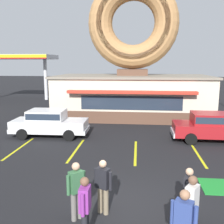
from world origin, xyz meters
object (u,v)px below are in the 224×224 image
(car_white, at_px, (49,122))
(pedestrian_hooded_kid, at_px, (103,184))
(pedestrian_leather_jacket_man, at_px, (76,188))
(pedestrian_beanie_man, at_px, (192,205))
(car_red, at_px, (213,126))
(pedestrian_crossing_woman, at_px, (183,222))
(pedestrian_clipboard_woman, at_px, (188,193))
(trash_bin, at_px, (43,115))
(pedestrian_blue_sweater_man, at_px, (85,206))

(car_white, distance_m, pedestrian_hooded_kid, 8.99)
(pedestrian_leather_jacket_man, height_order, pedestrian_beanie_man, pedestrian_beanie_man)
(pedestrian_leather_jacket_man, relative_size, pedestrian_beanie_man, 1.00)
(car_red, height_order, pedestrian_crossing_woman, pedestrian_crossing_woman)
(car_red, height_order, pedestrian_beanie_man, pedestrian_beanie_man)
(car_white, bearing_deg, pedestrian_leather_jacket_man, -66.17)
(car_red, height_order, pedestrian_hooded_kid, pedestrian_hooded_kid)
(car_red, distance_m, pedestrian_hooded_kid, 9.37)
(pedestrian_clipboard_woman, xyz_separation_m, pedestrian_crossing_woman, (-0.38, -1.49, 0.07))
(pedestrian_leather_jacket_man, height_order, trash_bin, pedestrian_leather_jacket_man)
(trash_bin, bearing_deg, car_red, -18.25)
(pedestrian_hooded_kid, distance_m, pedestrian_clipboard_woman, 2.38)
(pedestrian_hooded_kid, bearing_deg, pedestrian_crossing_woman, -40.43)
(pedestrian_hooded_kid, bearing_deg, pedestrian_beanie_man, -22.14)
(car_white, distance_m, pedestrian_beanie_man, 11.03)
(car_white, distance_m, pedestrian_blue_sweater_man, 9.98)
(pedestrian_clipboard_woman, bearing_deg, car_white, 129.69)
(pedestrian_hooded_kid, height_order, pedestrian_beanie_man, pedestrian_beanie_man)
(car_white, distance_m, trash_bin, 4.07)
(car_red, height_order, trash_bin, car_red)
(pedestrian_beanie_man, bearing_deg, trash_bin, 123.92)
(car_white, xyz_separation_m, pedestrian_hooded_kid, (4.33, -7.87, 0.03))
(pedestrian_clipboard_woman, bearing_deg, pedestrian_leather_jacket_man, -176.81)
(pedestrian_leather_jacket_man, distance_m, pedestrian_crossing_woman, 2.99)
(car_red, bearing_deg, pedestrian_crossing_woman, -108.38)
(pedestrian_blue_sweater_man, xyz_separation_m, pedestrian_crossing_woman, (2.26, -0.46, 0.02))
(car_red, bearing_deg, pedestrian_blue_sweater_man, -120.88)
(pedestrian_blue_sweater_man, distance_m, pedestrian_beanie_man, 2.59)
(pedestrian_hooded_kid, xyz_separation_m, pedestrian_beanie_man, (2.31, -0.94, 0.03))
(pedestrian_beanie_man, height_order, trash_bin, pedestrian_beanie_man)
(car_red, bearing_deg, trash_bin, 161.75)
(pedestrian_blue_sweater_man, bearing_deg, pedestrian_crossing_woman, -11.41)
(pedestrian_clipboard_woman, distance_m, pedestrian_crossing_woman, 1.54)
(pedestrian_blue_sweater_man, distance_m, pedestrian_hooded_kid, 1.27)
(trash_bin, bearing_deg, car_white, -64.46)
(car_white, bearing_deg, pedestrian_beanie_man, -53.01)
(car_white, relative_size, pedestrian_hooded_kid, 2.81)
(pedestrian_crossing_woman, bearing_deg, pedestrian_beanie_man, 67.19)
(pedestrian_beanie_man, xyz_separation_m, pedestrian_crossing_woman, (-0.32, -0.76, 0.01))
(car_white, xyz_separation_m, pedestrian_crossing_woman, (6.32, -9.57, 0.07))
(pedestrian_blue_sweater_man, xyz_separation_m, pedestrian_clipboard_woman, (2.64, 1.04, -0.06))
(pedestrian_blue_sweater_man, bearing_deg, pedestrian_beanie_man, 6.64)
(pedestrian_leather_jacket_man, xyz_separation_m, pedestrian_clipboard_woman, (3.06, 0.17, -0.06))
(pedestrian_blue_sweater_man, distance_m, pedestrian_clipboard_woman, 2.84)
(trash_bin, bearing_deg, pedestrian_beanie_man, -56.08)
(pedestrian_clipboard_woman, distance_m, pedestrian_beanie_man, 0.74)
(pedestrian_hooded_kid, xyz_separation_m, pedestrian_crossing_woman, (1.99, -1.69, 0.04))
(pedestrian_hooded_kid, xyz_separation_m, pedestrian_clipboard_woman, (2.37, -0.20, -0.03))
(pedestrian_clipboard_woman, height_order, pedestrian_crossing_woman, pedestrian_crossing_woman)
(pedestrian_crossing_woman, relative_size, trash_bin, 1.74)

